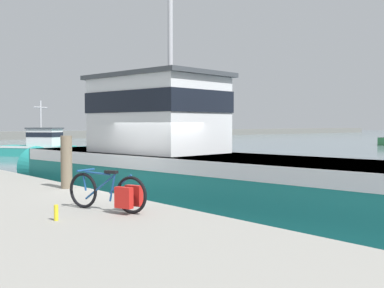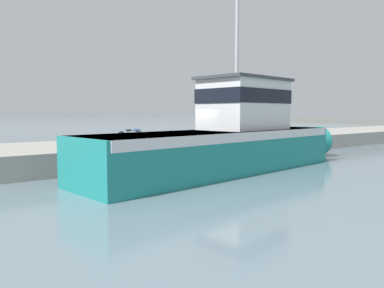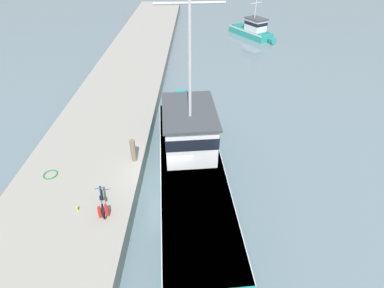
{
  "view_description": "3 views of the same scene",
  "coord_description": "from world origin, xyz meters",
  "px_view_note": "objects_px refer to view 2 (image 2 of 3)",
  "views": [
    {
      "loc": [
        -6.95,
        -9.92,
        2.47
      ],
      "look_at": [
        -0.29,
        -2.12,
        2.03
      ],
      "focal_mm": 45.0,
      "sensor_mm": 36.0,
      "label": 1
    },
    {
      "loc": [
        12.21,
        -10.56,
        2.39
      ],
      "look_at": [
        -0.07,
        -0.95,
        1.07
      ],
      "focal_mm": 35.0,
      "sensor_mm": 36.0,
      "label": 2
    },
    {
      "loc": [
        1.42,
        -11.24,
        10.86
      ],
      "look_at": [
        1.19,
        1.3,
        1.59
      ],
      "focal_mm": 28.0,
      "sensor_mm": 36.0,
      "label": 3
    }
  ],
  "objects_px": {
    "fishing_boat_main": "(232,137)",
    "mooring_post": "(198,130)",
    "bicycle_touring": "(128,138)",
    "water_bottle_by_bike": "(115,141)"
  },
  "relations": [
    {
      "from": "bicycle_touring",
      "to": "mooring_post",
      "type": "height_order",
      "value": "mooring_post"
    },
    {
      "from": "mooring_post",
      "to": "water_bottle_by_bike",
      "type": "bearing_deg",
      "value": -118.28
    },
    {
      "from": "bicycle_touring",
      "to": "mooring_post",
      "type": "distance_m",
      "value": 3.48
    },
    {
      "from": "fishing_boat_main",
      "to": "bicycle_touring",
      "type": "distance_m",
      "value": 4.65
    },
    {
      "from": "bicycle_touring",
      "to": "mooring_post",
      "type": "relative_size",
      "value": 1.33
    },
    {
      "from": "fishing_boat_main",
      "to": "bicycle_touring",
      "type": "bearing_deg",
      "value": -148.84
    },
    {
      "from": "fishing_boat_main",
      "to": "water_bottle_by_bike",
      "type": "distance_m",
      "value": 5.62
    },
    {
      "from": "bicycle_touring",
      "to": "water_bottle_by_bike",
      "type": "height_order",
      "value": "bicycle_touring"
    },
    {
      "from": "fishing_boat_main",
      "to": "mooring_post",
      "type": "distance_m",
      "value": 3.0
    },
    {
      "from": "mooring_post",
      "to": "water_bottle_by_bike",
      "type": "height_order",
      "value": "mooring_post"
    }
  ]
}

